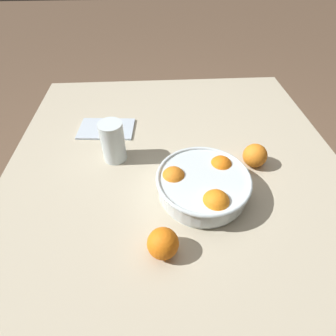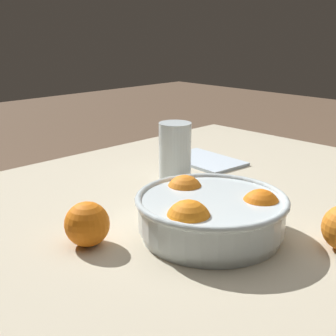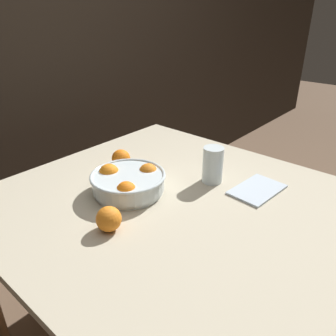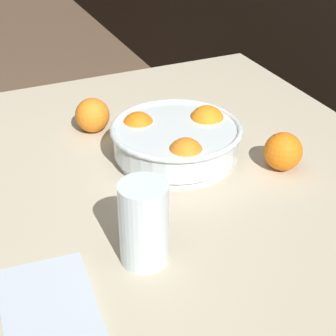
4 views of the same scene
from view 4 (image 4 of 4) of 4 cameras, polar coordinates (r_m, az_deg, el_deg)
dining_table at (r=1.11m, az=-4.98°, el=-5.29°), size 1.12×1.20×0.73m
fruit_bowl at (r=1.15m, az=0.90°, el=2.89°), size 0.27×0.27×0.09m
juice_glass at (r=0.87m, az=-2.46°, el=-6.11°), size 0.08×0.08×0.14m
orange_loose_near_bowl at (r=1.14m, az=11.61°, el=1.66°), size 0.08×0.08×0.08m
orange_loose_front at (r=1.27m, az=-7.69°, el=5.34°), size 0.08×0.08×0.08m
napkin at (r=0.84m, az=-11.96°, el=-13.81°), size 0.22×0.15×0.01m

